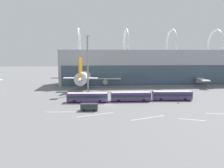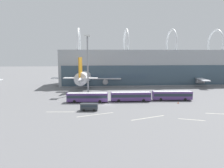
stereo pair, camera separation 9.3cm
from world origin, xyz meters
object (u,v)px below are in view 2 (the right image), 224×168
service_van_foreground (89,106)px  traffic_cone_0 (178,103)px  shuttle_bus_2 (172,95)px  floodlight_mast (88,58)px  airliner_at_gate_far (87,76)px  airliner_parked_remote (192,75)px  shuttle_bus_0 (87,97)px  shuttle_bus_1 (131,96)px

service_van_foreground → traffic_cone_0: bearing=17.7°
shuttle_bus_2 → service_van_foreground: 30.72m
service_van_foreground → floodlight_mast: bearing=96.8°
airliner_at_gate_far → shuttle_bus_2: bearing=-131.2°
service_van_foreground → airliner_parked_remote: bearing=49.1°
shuttle_bus_0 → traffic_cone_0: size_ratio=22.56×
shuttle_bus_2 → shuttle_bus_1: bearing=-173.6°
airliner_parked_remote → traffic_cone_0: bearing=70.2°
airliner_parked_remote → airliner_at_gate_far: bearing=15.5°
shuttle_bus_1 → shuttle_bus_2: 14.60m
shuttle_bus_0 → shuttle_bus_2: same height
airliner_at_gate_far → shuttle_bus_1: 40.07m
service_van_foreground → traffic_cone_0: service_van_foreground is taller
floodlight_mast → airliner_parked_remote: bearing=22.9°
airliner_parked_remote → shuttle_bus_1: (-41.19, -42.74, -2.71)m
shuttle_bus_2 → service_van_foreground: shuttle_bus_2 is taller
shuttle_bus_0 → traffic_cone_0: (29.39, -4.33, -1.56)m
airliner_at_gate_far → shuttle_bus_2: (30.67, -35.99, -3.16)m
shuttle_bus_2 → floodlight_mast: 37.01m
shuttle_bus_2 → airliner_parked_remote: bearing=61.9°
service_van_foreground → floodlight_mast: (-1.12, 30.23, 13.25)m
airliner_parked_remote → traffic_cone_0: (-26.39, -47.36, -4.27)m
airliner_parked_remote → shuttle_bus_0: (-55.78, -43.03, -2.71)m
shuttle_bus_0 → floodlight_mast: bearing=94.9°
airliner_at_gate_far → service_van_foreground: bearing=-168.9°
traffic_cone_0 → shuttle_bus_0: bearing=171.6°
service_van_foreground → traffic_cone_0: 29.34m
airliner_parked_remote → shuttle_bus_0: airliner_parked_remote is taller
shuttle_bus_1 → airliner_parked_remote: bearing=47.9°
airliner_at_gate_far → floodlight_mast: (1.18, -17.53, 9.46)m
shuttle_bus_1 → service_van_foreground: size_ratio=2.71×
shuttle_bus_0 → floodlight_mast: 23.08m
airliner_at_gate_far → service_van_foreground: airliner_at_gate_far is taller
airliner_parked_remote → floodlight_mast: bearing=32.2°
floodlight_mast → service_van_foreground: bearing=-87.9°
airliner_parked_remote → shuttle_bus_1: 59.42m
airliner_parked_remote → service_van_foreground: 77.09m
shuttle_bus_0 → shuttle_bus_2: 29.19m
shuttle_bus_2 → airliner_at_gate_far: bearing=134.6°
airliner_parked_remote → shuttle_bus_2: (-26.60, -42.17, -2.71)m
shuttle_bus_0 → shuttle_bus_2: bearing=5.7°
shuttle_bus_0 → traffic_cone_0: shuttle_bus_0 is taller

